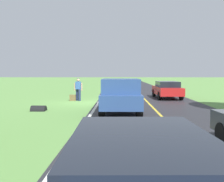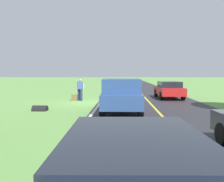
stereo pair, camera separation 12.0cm
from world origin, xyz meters
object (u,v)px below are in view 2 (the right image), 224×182
suitcase_carried (75,98)px  sedan_near_oncoming (169,89)px  hitchhiker_walking (80,88)px  pickup_truck_passing (121,95)px

suitcase_carried → sedan_near_oncoming: size_ratio=0.10×
hitchhiker_walking → suitcase_carried: hitchhiker_walking is taller
pickup_truck_passing → suitcase_carried: bearing=-57.6°
suitcase_carried → sedan_near_oncoming: bearing=104.8°
hitchhiker_walking → pickup_truck_passing: pickup_truck_passing is taller
suitcase_carried → hitchhiker_walking: bearing=100.9°
hitchhiker_walking → suitcase_carried: size_ratio=3.77×
hitchhiker_walking → sedan_near_oncoming: hitchhiker_walking is taller
hitchhiker_walking → suitcase_carried: bearing=11.8°
suitcase_carried → pickup_truck_passing: 6.66m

